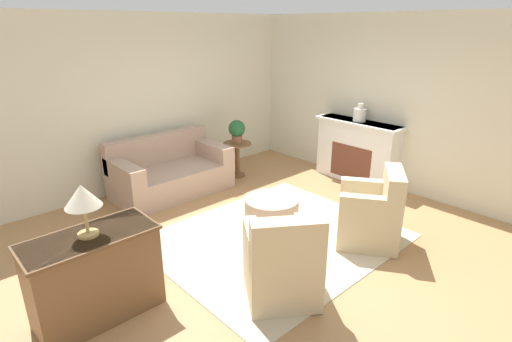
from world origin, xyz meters
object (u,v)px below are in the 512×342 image
Objects in this scene: ottoman_table at (271,210)px; side_table at (237,154)px; armchair_right at (372,215)px; vase_mantel_near at (360,114)px; potted_plant_on_side_table at (237,130)px; dresser at (95,275)px; couch at (170,173)px; table_lamp at (82,198)px; armchair_left at (282,265)px.

side_table is at bearing 62.29° from ottoman_table.
vase_mantel_near is (1.69, 1.38, 0.80)m from armchair_right.
potted_plant_on_side_table is (0.31, 2.96, 0.47)m from armchair_right.
couch is at bearing 45.81° from dresser.
dresser is at bearing -134.19° from couch.
armchair_right is 3.22m from dresser.
table_lamp is (-3.37, -1.96, 0.79)m from side_table.
couch is at bearing 171.99° from potted_plant_on_side_table.
armchair_left is 1.94m from table_lamp.
vase_mantel_near is at bearing -33.49° from couch.
side_table is 0.44m from potted_plant_on_side_table.
dresser is (-3.37, -1.96, 0.02)m from side_table.
armchair_right is at bearing -18.15° from table_lamp.
table_lamp is at bearing -134.19° from couch.
couch reaches higher than ottoman_table.
armchair_right is at bearing -58.91° from ottoman_table.
armchair_left is at bearing -34.75° from dresser.
couch is 1.88× the size of armchair_left.
couch is 3.12m from table_lamp.
dresser reaches higher than side_table.
potted_plant_on_side_table is at bearing 30.17° from table_lamp.
armchair_left is 1.58× the size of side_table.
armchair_left is 3.67m from vase_mantel_near.
vase_mantel_near is (4.75, 0.38, 0.75)m from dresser.
vase_mantel_near is (1.37, -1.58, 0.77)m from side_table.
vase_mantel_near reaches higher than ottoman_table.
armchair_left and armchair_right have the same top height.
potted_plant_on_side_table is 3.92m from table_lamp.
couch is 3.29m from armchair_right.
armchair_right is 2.32m from vase_mantel_near.
vase_mantel_near reaches higher than armchair_left.
vase_mantel_near is (2.35, 0.28, 0.90)m from ottoman_table.
dresser is 4.82m from vase_mantel_near.
couch is 2.99m from dresser.
armchair_left is at bearing -123.03° from potted_plant_on_side_table.
armchair_right reaches higher than side_table.
armchair_right is (1.61, 0.00, 0.00)m from armchair_left.
armchair_right is (0.98, -3.14, 0.06)m from couch.
couch is at bearing 98.72° from ottoman_table.
potted_plant_on_side_table is (3.37, 1.96, 0.42)m from dresser.
table_lamp reaches higher than couch.
vase_mantel_near reaches higher than table_lamp.
ottoman_table is 1.50× the size of table_lamp.
armchair_right reaches higher than couch.
ottoman_table is at bearing -117.71° from side_table.
ottoman_table is at bearing 2.40° from dresser.
armchair_left reaches higher than ottoman_table.
side_table is 2.23m from vase_mantel_near.
couch is 1.31m from side_table.
vase_mantel_near is at bearing -49.02° from potted_plant_on_side_table.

